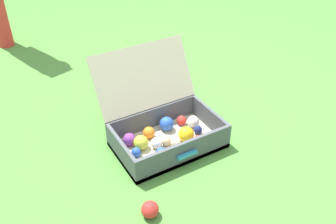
# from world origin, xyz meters

# --- Properties ---
(ground_plane) EXTENTS (16.00, 16.00, 0.00)m
(ground_plane) POSITION_xyz_m (0.00, 0.00, 0.00)
(ground_plane) COLOR #4C8C38
(open_suitcase) EXTENTS (0.55, 0.55, 0.45)m
(open_suitcase) POSITION_xyz_m (-0.08, 0.01, 0.10)
(open_suitcase) COLOR beige
(open_suitcase) RESTS_ON ground
(stray_ball_on_grass) EXTENTS (0.08, 0.08, 0.08)m
(stray_ball_on_grass) POSITION_xyz_m (-0.38, -0.41, 0.04)
(stray_ball_on_grass) COLOR red
(stray_ball_on_grass) RESTS_ON ground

